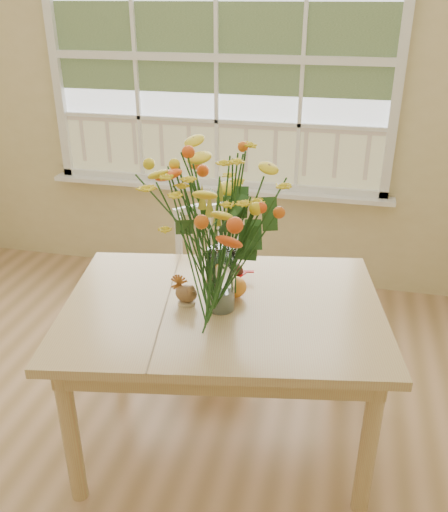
# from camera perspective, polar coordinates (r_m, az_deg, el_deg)

# --- Properties ---
(wall_back) EXTENTS (4.00, 0.02, 2.70)m
(wall_back) POSITION_cam_1_polar(r_m,az_deg,el_deg) (3.72, -0.66, 17.14)
(wall_back) COLOR #D6C389
(wall_back) RESTS_ON floor
(window) EXTENTS (2.42, 0.12, 1.74)m
(window) POSITION_cam_1_polar(r_m,az_deg,el_deg) (3.66, -0.82, 19.86)
(window) COLOR silver
(window) RESTS_ON wall_back
(dining_table) EXTENTS (1.50, 1.19, 0.72)m
(dining_table) POSITION_cam_1_polar(r_m,az_deg,el_deg) (2.36, -0.11, -7.02)
(dining_table) COLOR tan
(dining_table) RESTS_ON floor
(windsor_chair) EXTENTS (0.53, 0.52, 0.87)m
(windsor_chair) POSITION_cam_1_polar(r_m,az_deg,el_deg) (3.03, -1.09, -2.20)
(windsor_chair) COLOR white
(windsor_chair) RESTS_ON floor
(flower_vase) EXTENTS (0.56, 0.56, 0.67)m
(flower_vase) POSITION_cam_1_polar(r_m,az_deg,el_deg) (2.11, -0.40, 3.91)
(flower_vase) COLOR white
(flower_vase) RESTS_ON dining_table
(pumpkin) EXTENTS (0.12, 0.12, 0.09)m
(pumpkin) POSITION_cam_1_polar(r_m,az_deg,el_deg) (2.35, 1.00, -3.37)
(pumpkin) COLOR orange
(pumpkin) RESTS_ON dining_table
(turkey_figurine) EXTENTS (0.10, 0.08, 0.12)m
(turkey_figurine) POSITION_cam_1_polar(r_m,az_deg,el_deg) (2.30, -3.99, -3.98)
(turkey_figurine) COLOR #CCB78C
(turkey_figurine) RESTS_ON dining_table
(dark_gourd) EXTENTS (0.13, 0.12, 0.08)m
(dark_gourd) POSITION_cam_1_polar(r_m,az_deg,el_deg) (2.49, 1.01, -1.71)
(dark_gourd) COLOR #38160F
(dark_gourd) RESTS_ON dining_table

